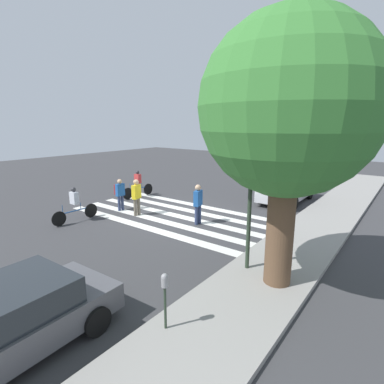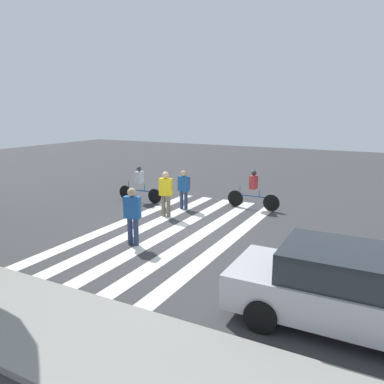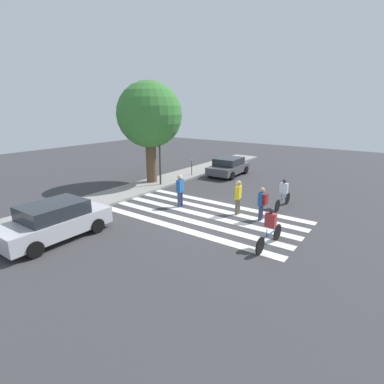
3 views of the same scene
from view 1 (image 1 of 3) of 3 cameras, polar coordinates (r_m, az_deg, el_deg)
The scene contains 13 objects.
ground_plane at distance 14.83m, azimuth -3.65°, elevation -4.35°, with size 60.00×60.00×0.00m, color #38383A.
sidewalk_curb at distance 11.93m, azimuth 20.05°, elevation -9.21°, with size 36.00×2.50×0.14m.
crosswalk_stripes at distance 14.83m, azimuth -3.65°, elevation -4.33°, with size 4.70×10.00×0.01m.
traffic_light at distance 8.65m, azimuth 10.45°, elevation 4.29°, with size 0.60×0.50×4.48m.
parking_meter at distance 6.55m, azimuth -5.20°, elevation -18.03°, with size 0.15×0.15×1.41m.
street_tree at distance 7.87m, azimuth 17.93°, elevation 14.82°, with size 4.45×4.45×7.03m.
pedestrian_child_with_backpack at distance 14.71m, azimuth -10.53°, elevation -0.61°, with size 0.53×0.32×1.79m.
pedestrian_adult_yellow_jacket at distance 15.76m, azimuth -13.60°, elevation -0.02°, with size 0.46×0.39×1.64m.
pedestrian_adult_tall_backpack at distance 13.20m, azimuth 1.14°, elevation -1.92°, with size 0.53×0.32×1.80m.
cyclist_mid_street at distance 14.59m, azimuth -21.45°, elevation -2.00°, with size 2.28×0.40×1.61m.
cyclist_near_curb at distance 18.43m, azimuth -10.27°, elevation 1.71°, with size 2.30×0.41×1.64m.
car_parked_dark_suv at distance 17.97m, azimuth 17.63°, elevation 0.74°, with size 4.48×2.10×1.56m.
car_parked_far_curb at distance 7.20m, azimuth -31.46°, elevation -20.02°, with size 4.17×2.21×1.41m.
Camera 1 is at (10.68, 9.29, 4.42)m, focal length 28.00 mm.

